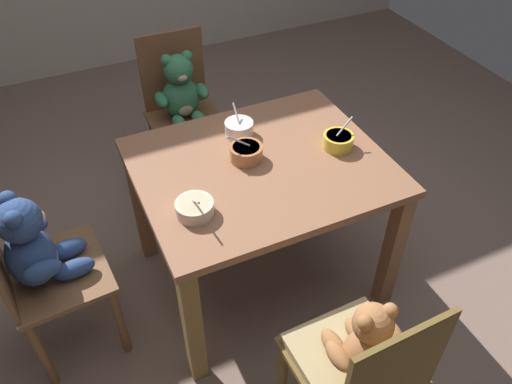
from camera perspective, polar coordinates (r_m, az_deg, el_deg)
The scene contains 9 objects.
ground_plane at distance 2.67m, azimuth 0.46°, elevation -9.24°, with size 5.20×5.20×0.04m.
dining_table at distance 2.22m, azimuth 0.54°, elevation 0.81°, with size 1.03×0.86×0.71m.
teddy_chair_near_front at distance 1.80m, azimuth 11.54°, elevation -17.47°, with size 0.41×0.40×0.86m.
teddy_chair_near_left at distance 2.14m, azimuth -23.26°, elevation -6.44°, with size 0.41×0.44×0.92m.
teddy_chair_far_center at distance 2.88m, azimuth -8.18°, elevation 10.00°, with size 0.40×0.42×0.89m.
porridge_bowl_white_far_center at distance 2.29m, azimuth -1.98°, elevation 7.06°, with size 0.13×0.14×0.13m.
porridge_bowl_cream_near_left at distance 1.92m, azimuth -6.81°, elevation -1.74°, with size 0.14×0.15×0.13m.
porridge_bowl_terracotta_center at distance 2.15m, azimuth -1.10°, elevation 4.41°, with size 0.15×0.14×0.13m.
porridge_bowl_yellow_near_right at distance 2.25m, azimuth 9.08°, elevation 5.64°, with size 0.14×0.13×0.13m.
Camera 1 is at (-0.72, -1.52, 2.05)m, focal length 36.16 mm.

